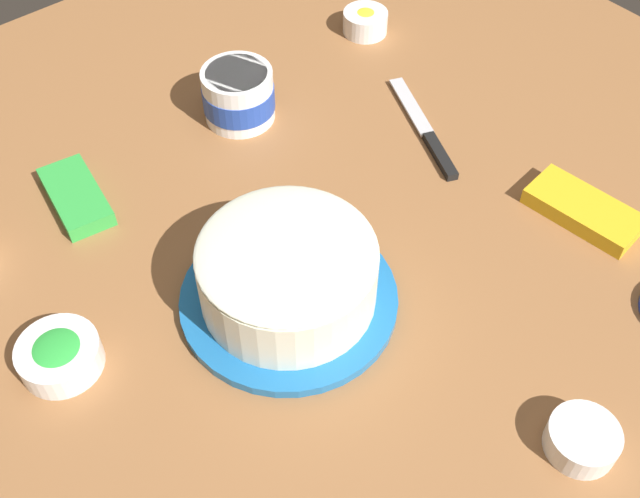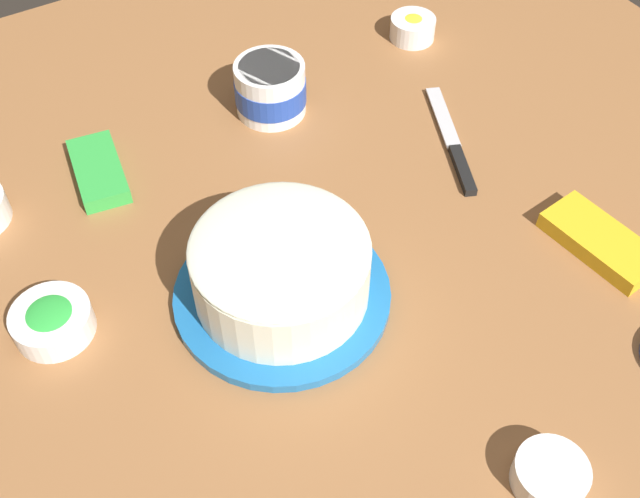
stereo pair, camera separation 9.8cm
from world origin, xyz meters
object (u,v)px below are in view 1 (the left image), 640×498
(sprinkle_bowl_pink, at_px, (582,439))
(frosting_tub, at_px, (238,94))
(spreading_knife, at_px, (428,135))
(candy_box_upper, at_px, (76,197))
(frosted_cake, at_px, (288,277))
(sprinkle_bowl_green, at_px, (59,355))
(sprinkle_bowl_yellow, at_px, (365,21))
(candy_box_lower, at_px, (584,210))

(sprinkle_bowl_pink, bearing_deg, frosting_tub, 176.34)
(spreading_knife, bearing_deg, candy_box_upper, -114.92)
(frosted_cake, distance_m, sprinkle_bowl_green, 0.28)
(frosted_cake, xyz_separation_m, sprinkle_bowl_yellow, (-0.37, 0.47, -0.03))
(frosted_cake, bearing_deg, sprinkle_bowl_yellow, 128.73)
(frosting_tub, distance_m, sprinkle_bowl_pink, 0.69)
(sprinkle_bowl_pink, height_order, sprinkle_bowl_green, sprinkle_bowl_green)
(frosted_cake, height_order, candy_box_lower, frosted_cake)
(frosted_cake, distance_m, frosting_tub, 0.37)
(frosted_cake, bearing_deg, sprinkle_bowl_green, -111.05)
(sprinkle_bowl_yellow, bearing_deg, candy_box_lower, -7.05)
(candy_box_lower, bearing_deg, sprinkle_bowl_yellow, 166.09)
(sprinkle_bowl_yellow, bearing_deg, frosting_tub, -81.64)
(spreading_knife, relative_size, sprinkle_bowl_pink, 2.85)
(sprinkle_bowl_yellow, bearing_deg, frosted_cake, -51.27)
(frosting_tub, xyz_separation_m, sprinkle_bowl_yellow, (-0.04, 0.30, -0.02))
(frosted_cake, relative_size, sprinkle_bowl_green, 2.80)
(sprinkle_bowl_yellow, relative_size, candy_box_upper, 0.56)
(spreading_knife, height_order, sprinkle_bowl_pink, sprinkle_bowl_pink)
(sprinkle_bowl_yellow, distance_m, candy_box_upper, 0.59)
(sprinkle_bowl_green, bearing_deg, spreading_knife, 90.61)
(frosting_tub, bearing_deg, sprinkle_bowl_green, -61.74)
(frosted_cake, distance_m, candy_box_lower, 0.43)
(frosted_cake, distance_m, sprinkle_bowl_yellow, 0.60)
(spreading_knife, distance_m, sprinkle_bowl_yellow, 0.29)
(candy_box_lower, relative_size, candy_box_upper, 1.12)
(frosted_cake, bearing_deg, sprinkle_bowl_pink, 18.77)
(sprinkle_bowl_yellow, height_order, candy_box_upper, sprinkle_bowl_yellow)
(spreading_knife, bearing_deg, frosting_tub, -139.82)
(sprinkle_bowl_green, xyz_separation_m, candy_box_upper, (-0.23, 0.14, -0.01))
(sprinkle_bowl_pink, xyz_separation_m, candy_box_lower, (-0.21, 0.28, -0.01))
(frosted_cake, height_order, frosting_tub, frosted_cake)
(spreading_knife, relative_size, sprinkle_bowl_yellow, 2.92)
(spreading_knife, xyz_separation_m, sprinkle_bowl_green, (0.01, -0.61, 0.01))
(sprinkle_bowl_green, distance_m, candy_box_upper, 0.27)
(sprinkle_bowl_yellow, bearing_deg, candy_box_upper, -85.38)
(sprinkle_bowl_yellow, distance_m, candy_box_lower, 0.52)
(sprinkle_bowl_yellow, relative_size, sprinkle_bowl_green, 0.79)
(frosted_cake, xyz_separation_m, sprinkle_bowl_pink, (0.36, 0.12, -0.03))
(frosting_tub, xyz_separation_m, candy_box_upper, (0.00, -0.28, -0.03))
(frosted_cake, relative_size, spreading_knife, 1.21)
(frosting_tub, relative_size, sprinkle_bowl_pink, 1.40)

